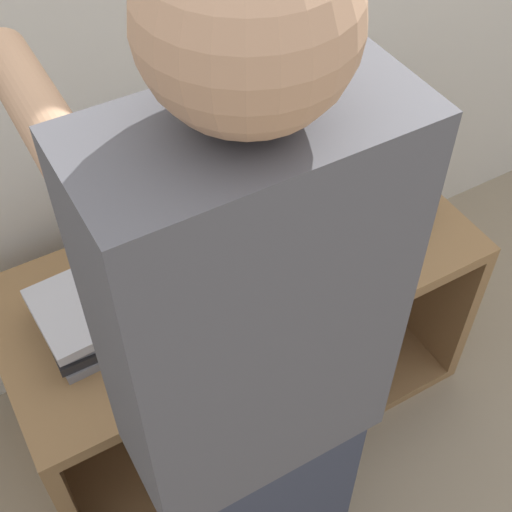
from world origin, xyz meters
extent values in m
plane|color=gray|center=(0.00, 0.00, 0.00)|extent=(12.00, 12.00, 0.00)
cube|color=olive|center=(0.00, 0.28, 0.56)|extent=(1.22, 0.56, 0.04)
cube|color=olive|center=(0.00, 0.28, 0.02)|extent=(1.22, 0.56, 0.04)
cube|color=olive|center=(-0.59, 0.28, 0.29)|extent=(0.04, 0.56, 0.51)
cube|color=olive|center=(0.59, 0.28, 0.29)|extent=(0.04, 0.56, 0.51)
cube|color=olive|center=(0.00, 0.54, 0.29)|extent=(1.14, 0.04, 0.51)
cube|color=gray|center=(0.00, 0.28, 0.59)|extent=(0.31, 0.22, 0.02)
cube|color=black|center=(0.00, 0.29, 0.60)|extent=(0.25, 0.12, 0.00)
cube|color=gray|center=(0.00, 0.44, 0.70)|extent=(0.31, 0.10, 0.21)
cube|color=black|center=(0.00, 0.43, 0.70)|extent=(0.27, 0.08, 0.18)
cube|color=gray|center=(-0.34, 0.28, 0.59)|extent=(0.31, 0.23, 0.03)
cube|color=#232326|center=(-0.34, 0.28, 0.62)|extent=(0.31, 0.22, 0.03)
cube|color=gray|center=(-0.33, 0.28, 0.64)|extent=(0.31, 0.23, 0.03)
cube|color=#B7B7BC|center=(-0.34, 0.28, 0.67)|extent=(0.32, 0.24, 0.03)
cube|color=slate|center=(0.34, 0.27, 0.59)|extent=(0.31, 0.23, 0.03)
cube|color=#232326|center=(0.33, 0.27, 0.62)|extent=(0.31, 0.23, 0.03)
cube|color=gray|center=(0.34, 0.28, 0.64)|extent=(0.31, 0.23, 0.03)
cube|color=slate|center=(0.34, 0.29, 0.67)|extent=(0.31, 0.23, 0.03)
cube|color=#B7B7BC|center=(0.34, 0.27, 0.70)|extent=(0.31, 0.23, 0.03)
cube|color=#4C4C51|center=(-0.26, -0.24, 1.14)|extent=(0.40, 0.20, 0.65)
sphere|color=tan|center=(-0.26, -0.24, 1.57)|extent=(0.22, 0.22, 0.22)
cylinder|color=tan|center=(-0.42, 0.02, 1.37)|extent=(0.07, 0.32, 0.07)
cylinder|color=tan|center=(-0.10, 0.02, 1.37)|extent=(0.07, 0.32, 0.07)
camera|label=1|loc=(-0.54, -0.76, 1.91)|focal=50.00mm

